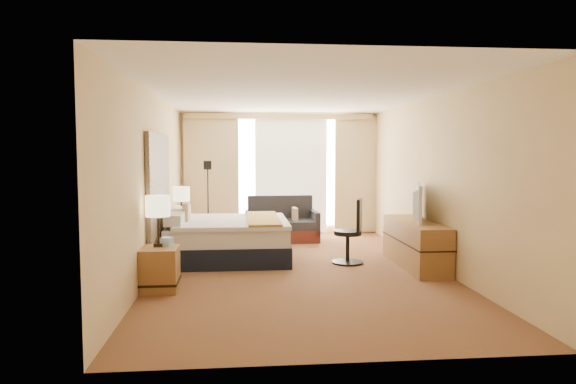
{
  "coord_description": "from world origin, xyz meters",
  "views": [
    {
      "loc": [
        -0.86,
        -7.58,
        1.74
      ],
      "look_at": [
        -0.1,
        0.4,
        1.13
      ],
      "focal_mm": 32.0,
      "sensor_mm": 36.0,
      "label": 1
    }
  ],
  "objects": [
    {
      "name": "floor_lamp",
      "position": [
        -1.46,
        2.3,
        1.13
      ],
      "size": [
        0.2,
        0.2,
        1.6
      ],
      "color": "black",
      "rests_on": "floor"
    },
    {
      "name": "desk_chair",
      "position": [
        0.89,
        0.3,
        0.46
      ],
      "size": [
        0.51,
        0.5,
        1.03
      ],
      "rotation": [
        0.0,
        0.0,
        -0.33
      ],
      "color": "black",
      "rests_on": "floor"
    },
    {
      "name": "bed",
      "position": [
        -1.06,
        0.8,
        0.34
      ],
      "size": [
        1.94,
        1.77,
        0.94
      ],
      "color": "black",
      "rests_on": "floor"
    },
    {
      "name": "wall_back",
      "position": [
        0.0,
        3.5,
        1.3
      ],
      "size": [
        4.2,
        0.02,
        2.6
      ],
      "primitive_type": "cube",
      "color": "beige",
      "rests_on": "ground"
    },
    {
      "name": "media_dresser",
      "position": [
        1.83,
        0.0,
        0.35
      ],
      "size": [
        0.5,
        1.8,
        0.7
      ],
      "primitive_type": "cube",
      "color": "olive",
      "rests_on": "floor"
    },
    {
      "name": "nightstand_right",
      "position": [
        -1.87,
        1.45,
        0.28
      ],
      "size": [
        0.45,
        0.52,
        0.55
      ],
      "primitive_type": "cube",
      "color": "olive",
      "rests_on": "floor"
    },
    {
      "name": "loveseat",
      "position": [
        -0.03,
        2.49,
        0.29
      ],
      "size": [
        1.44,
        0.81,
        0.89
      ],
      "rotation": [
        0.0,
        0.0,
        0.04
      ],
      "color": "#562118",
      "rests_on": "floor"
    },
    {
      "name": "lamp_left",
      "position": [
        -1.9,
        -0.97,
        1.06
      ],
      "size": [
        0.31,
        0.31,
        0.66
      ],
      "color": "black",
      "rests_on": "nightstand_left"
    },
    {
      "name": "ceiling",
      "position": [
        0.0,
        0.0,
        2.6
      ],
      "size": [
        4.2,
        7.0,
        0.02
      ],
      "primitive_type": "cube",
      "color": "white",
      "rests_on": "wall_back"
    },
    {
      "name": "tissue_box",
      "position": [
        -1.79,
        -0.96,
        0.61
      ],
      "size": [
        0.16,
        0.16,
        0.12
      ],
      "primitive_type": "cube",
      "rotation": [
        0.0,
        0.0,
        -0.35
      ],
      "color": "#97C1E9",
      "rests_on": "nightstand_left"
    },
    {
      "name": "telephone",
      "position": [
        -1.8,
        1.62,
        0.58
      ],
      "size": [
        0.21,
        0.18,
        0.07
      ],
      "primitive_type": "cube",
      "rotation": [
        0.0,
        0.0,
        0.26
      ],
      "color": "black",
      "rests_on": "nightstand_right"
    },
    {
      "name": "window",
      "position": [
        0.25,
        3.47,
        1.32
      ],
      "size": [
        2.3,
        0.02,
        2.3
      ],
      "primitive_type": "cube",
      "color": "white",
      "rests_on": "wall_back"
    },
    {
      "name": "television",
      "position": [
        1.78,
        0.03,
        0.98
      ],
      "size": [
        0.42,
        0.98,
        0.57
      ],
      "primitive_type": "imported",
      "rotation": [
        0.0,
        0.0,
        1.26
      ],
      "color": "black",
      "rests_on": "media_dresser"
    },
    {
      "name": "curtains",
      "position": [
        -0.0,
        3.39,
        1.41
      ],
      "size": [
        4.12,
        0.19,
        2.56
      ],
      "color": "beige",
      "rests_on": "floor"
    },
    {
      "name": "wall_left",
      "position": [
        -2.1,
        0.0,
        1.3
      ],
      "size": [
        0.02,
        7.0,
        2.6
      ],
      "primitive_type": "cube",
      "color": "beige",
      "rests_on": "ground"
    },
    {
      "name": "nightstand_left",
      "position": [
        -1.87,
        -1.05,
        0.28
      ],
      "size": [
        0.45,
        0.52,
        0.55
      ],
      "primitive_type": "cube",
      "color": "olive",
      "rests_on": "floor"
    },
    {
      "name": "floor",
      "position": [
        0.0,
        0.0,
        0.0
      ],
      "size": [
        4.2,
        7.0,
        0.02
      ],
      "primitive_type": "cube",
      "color": "#592119",
      "rests_on": "ground"
    },
    {
      "name": "wall_front",
      "position": [
        0.0,
        -3.5,
        1.3
      ],
      "size": [
        4.2,
        0.02,
        2.6
      ],
      "primitive_type": "cube",
      "color": "beige",
      "rests_on": "ground"
    },
    {
      "name": "wall_right",
      "position": [
        2.1,
        0.0,
        1.3
      ],
      "size": [
        0.02,
        7.0,
        2.6
      ],
      "primitive_type": "cube",
      "color": "beige",
      "rests_on": "ground"
    },
    {
      "name": "headboard",
      "position": [
        -2.06,
        0.2,
        1.28
      ],
      "size": [
        0.06,
        1.85,
        1.5
      ],
      "primitive_type": "cube",
      "color": "black",
      "rests_on": "wall_left"
    },
    {
      "name": "lamp_right",
      "position": [
        -1.87,
        1.42,
        1.02
      ],
      "size": [
        0.29,
        0.29,
        0.61
      ],
      "color": "black",
      "rests_on": "nightstand_right"
    }
  ]
}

